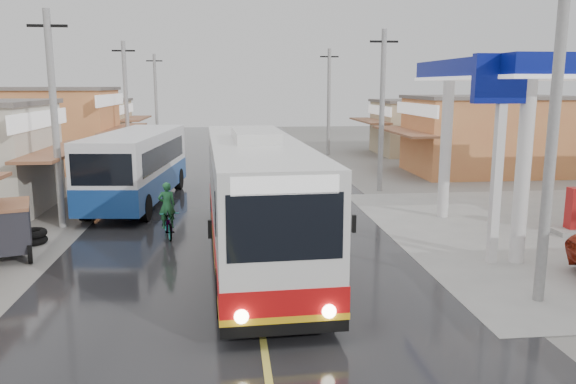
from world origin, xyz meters
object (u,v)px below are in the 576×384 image
Objects in this scene: second_bus at (137,166)px; cyclist at (168,219)px; tyre_stack at (32,237)px; coach_bus at (255,197)px; tricycle_near at (6,227)px.

second_bus reaches higher than cyclist.
second_bus is at bearing 67.98° from tyre_stack.
cyclist is 2.08× the size of tyre_stack.
second_bus is at bearing 116.92° from coach_bus.
second_bus is 4.12× the size of tricycle_near.
cyclist is 5.11m from tricycle_near.
tricycle_near is (-2.79, -7.90, -0.75)m from second_bus.
second_bus is 7.03m from tyre_stack.
cyclist reaches higher than tyre_stack.
coach_bus reaches higher than cyclist.
coach_bus reaches higher than tricycle_near.
tricycle_near is 2.49× the size of tyre_stack.
coach_bus is 7.81m from tricycle_near.
tyre_stack is (-4.51, -0.37, -0.41)m from cyclist.
tyre_stack is (-2.57, -6.37, -1.49)m from second_bus.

